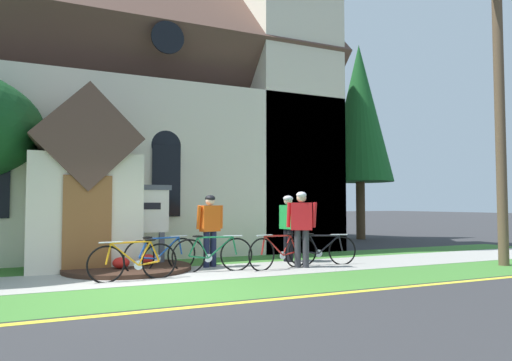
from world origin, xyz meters
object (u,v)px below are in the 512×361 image
(roadside_conifer, at_px, (359,113))
(bicycle_red, at_px, (161,255))
(bicycle_white, at_px, (134,261))
(bicycle_green, at_px, (322,250))
(cyclist_in_yellow_jersey, at_px, (302,222))
(cyclist_in_green_jersey, at_px, (210,225))
(utility_pole, at_px, (496,58))
(church_sign, at_px, (126,212))
(cyclist_in_red_jersey, at_px, (288,223))
(bicycle_black, at_px, (213,254))
(bicycle_blue, at_px, (280,252))

(roadside_conifer, bearing_deg, bicycle_red, -148.67)
(bicycle_white, distance_m, roadside_conifer, 13.62)
(bicycle_green, xyz_separation_m, cyclist_in_yellow_jersey, (-0.70, -0.21, 0.68))
(bicycle_green, height_order, cyclist_in_green_jersey, cyclist_in_green_jersey)
(utility_pole, bearing_deg, cyclist_in_yellow_jersey, 160.13)
(church_sign, xyz_separation_m, cyclist_in_red_jersey, (3.99, -0.53, -0.30))
(cyclist_in_yellow_jersey, xyz_separation_m, cyclist_in_green_jersey, (-1.91, 0.97, -0.06))
(bicycle_black, relative_size, cyclist_in_green_jersey, 1.07)
(cyclist_in_yellow_jersey, bearing_deg, bicycle_blue, 172.03)
(church_sign, xyz_separation_m, utility_pole, (8.30, -3.28, 3.78))
(bicycle_blue, relative_size, bicycle_green, 1.04)
(church_sign, xyz_separation_m, roadside_conifer, (10.50, 5.06, 4.08))
(bicycle_white, bearing_deg, bicycle_blue, 4.87)
(church_sign, height_order, bicycle_blue, church_sign)
(bicycle_blue, distance_m, bicycle_green, 1.24)
(bicycle_black, xyz_separation_m, cyclist_in_yellow_jersey, (2.08, -0.28, 0.67))
(church_sign, xyz_separation_m, cyclist_in_green_jersey, (1.83, -0.66, -0.30))
(bicycle_green, xyz_separation_m, cyclist_in_green_jersey, (-2.61, 0.76, 0.63))
(bicycle_white, height_order, bicycle_black, bicycle_black)
(bicycle_white, bearing_deg, cyclist_in_red_jersey, 17.72)
(church_sign, distance_m, cyclist_in_red_jersey, 4.03)
(cyclist_in_green_jersey, bearing_deg, bicycle_green, -16.30)
(bicycle_blue, xyz_separation_m, roadside_conifer, (7.29, 6.62, 4.99))
(cyclist_in_yellow_jersey, bearing_deg, bicycle_green, 16.83)
(roadside_conifer, bearing_deg, cyclist_in_yellow_jersey, -135.25)
(roadside_conifer, bearing_deg, cyclist_in_red_jersey, -139.35)
(bicycle_blue, height_order, bicycle_green, bicycle_blue)
(church_sign, bearing_deg, cyclist_in_red_jersey, -7.59)
(bicycle_black, bearing_deg, cyclist_in_red_jersey, 19.58)
(bicycle_white, relative_size, roadside_conifer, 0.21)
(cyclist_in_green_jersey, bearing_deg, bicycle_red, -166.38)
(church_sign, relative_size, bicycle_blue, 1.21)
(cyclist_in_yellow_jersey, distance_m, utility_pole, 6.30)
(church_sign, distance_m, cyclist_in_green_jersey, 1.97)
(church_sign, distance_m, cyclist_in_yellow_jersey, 4.09)
(bicycle_red, height_order, utility_pole, utility_pole)
(bicycle_blue, relative_size, bicycle_black, 0.97)
(bicycle_black, xyz_separation_m, cyclist_in_red_jersey, (2.33, 0.83, 0.61))
(cyclist_in_green_jersey, distance_m, utility_pole, 8.09)
(bicycle_white, relative_size, bicycle_red, 1.01)
(utility_pole, distance_m, roadside_conifer, 8.64)
(bicycle_blue, xyz_separation_m, cyclist_in_red_jersey, (0.77, 1.03, 0.61))
(bicycle_black, relative_size, cyclist_in_red_jersey, 1.06)
(bicycle_white, xyz_separation_m, cyclist_in_yellow_jersey, (3.86, 0.21, 0.68))
(bicycle_red, xyz_separation_m, utility_pole, (7.69, -2.32, 4.70))
(utility_pole, bearing_deg, bicycle_green, 154.32)
(church_sign, xyz_separation_m, bicycle_black, (1.66, -1.36, -0.91))
(bicycle_white, distance_m, bicycle_blue, 3.34)
(bicycle_red, xyz_separation_m, cyclist_in_green_jersey, (1.22, 0.30, 0.61))
(bicycle_white, relative_size, bicycle_black, 0.97)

